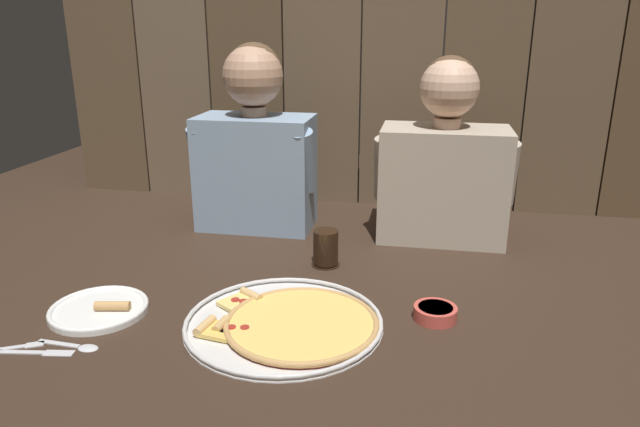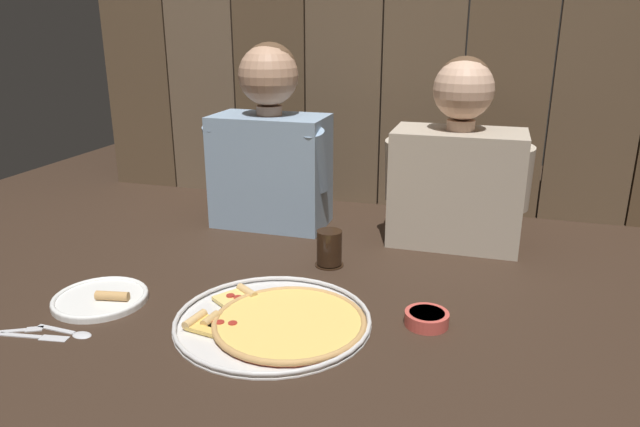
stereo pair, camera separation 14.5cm
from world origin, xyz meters
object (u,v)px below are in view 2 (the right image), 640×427
object	(u,v)px
pizza_tray	(278,320)
diner_left	(270,143)
drinking_glass	(329,249)
dipping_bowl	(427,318)
diner_right	(458,165)
dinner_plate	(101,298)

from	to	relation	value
pizza_tray	diner_left	bearing A→B (deg)	112.29
drinking_glass	dipping_bowl	world-z (taller)	drinking_glass
drinking_glass	diner_right	distance (m)	0.46
pizza_tray	dinner_plate	bearing A→B (deg)	-177.64
diner_right	drinking_glass	bearing A→B (deg)	-137.84
diner_left	diner_right	distance (m)	0.59
diner_left	diner_right	bearing A→B (deg)	-0.04
drinking_glass	dipping_bowl	distance (m)	0.39
dinner_plate	diner_right	world-z (taller)	diner_right
drinking_glass	dinner_plate	bearing A→B (deg)	-141.55
pizza_tray	dipping_bowl	distance (m)	0.33
dinner_plate	drinking_glass	xyz separation A→B (m)	(0.46, 0.37, 0.04)
pizza_tray	diner_left	size ratio (longest dim) A/B	0.76
diner_left	dinner_plate	bearing A→B (deg)	-106.10
dinner_plate	diner_right	bearing A→B (deg)	39.98
dipping_bowl	diner_left	distance (m)	0.82
drinking_glass	pizza_tray	bearing A→B (deg)	-92.92
diner_right	dinner_plate	bearing A→B (deg)	-140.02
dinner_plate	dipping_bowl	bearing A→B (deg)	8.36
drinking_glass	diner_left	bearing A→B (deg)	134.54
dinner_plate	diner_left	world-z (taller)	diner_left
dinner_plate	pizza_tray	bearing A→B (deg)	2.36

